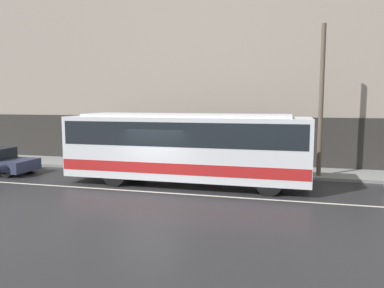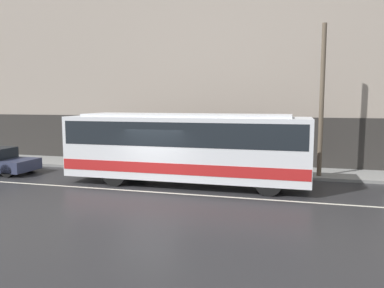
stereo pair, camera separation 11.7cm
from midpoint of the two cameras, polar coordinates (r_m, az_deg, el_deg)
The scene contains 7 objects.
ground_plane at distance 15.35m, azimuth -6.19°, elevation -7.26°, with size 60.00×60.00×0.00m, color #262628.
sidewalk at distance 20.37m, azimuth -0.62°, elevation -3.60°, with size 60.00×2.85×0.14m.
building_facade at distance 21.79m, azimuth 0.52°, elevation 14.61°, with size 60.00×0.35×13.86m.
lane_stripe at distance 15.35m, azimuth -6.19°, elevation -7.25°, with size 54.00×0.14×0.01m.
transit_bus at distance 16.37m, azimuth -0.75°, elevation -0.14°, with size 10.56×2.62×3.10m.
utility_pole_near at distance 18.49m, azimuth 19.33°, elevation 6.21°, with size 0.21×0.21×7.04m.
pedestrian_waiting at distance 20.40m, azimuth -2.43°, elevation -1.17°, with size 0.36×0.36×1.67m.
Camera 2 is at (5.52, -13.86, 3.64)m, focal length 35.00 mm.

